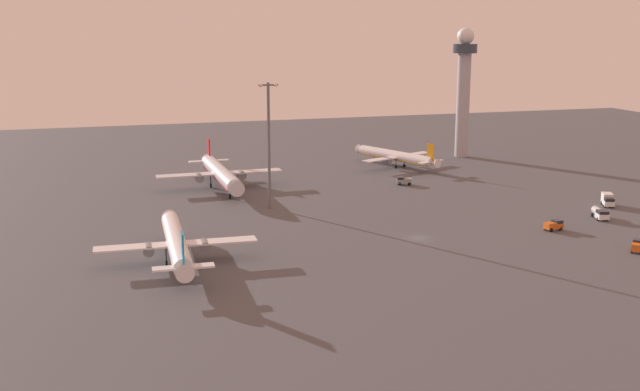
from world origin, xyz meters
TOP-DOWN VIEW (x-y plane):
  - ground_plane at (0.00, 0.00)m, footprint 416.00×416.00m
  - control_tower at (56.16, 90.01)m, footprint 8.00×8.00m
  - airplane_taxiway_distant at (-50.83, -2.04)m, footprint 30.41×39.10m
  - airplane_terminal_side at (-31.55, 61.91)m, footprint 34.44×44.31m
  - airplane_mid_apron at (27.35, 78.11)m, footprint 26.65×33.77m
  - fuel_truck at (46.97, 2.72)m, footprint 3.84×6.64m
  - catering_truck at (57.06, 13.24)m, footprint 4.63×6.11m
  - baggage_tractor at (18.72, 51.81)m, footprint 4.57×3.31m
  - maintenance_van at (37.47, -21.66)m, footprint 4.25×4.37m
  - cargo_loader at (30.85, -2.95)m, footprint 4.38×2.53m
  - apron_light_central at (-23.91, 35.46)m, footprint 4.80×0.90m

SIDE VIEW (x-z plane):
  - ground_plane at x=0.00m, z-range 0.00..0.00m
  - baggage_tractor at x=18.72m, z-range 0.05..2.30m
  - maintenance_van at x=37.47m, z-range 0.05..2.30m
  - cargo_loader at x=30.85m, z-range 0.05..2.30m
  - fuel_truck at x=46.97m, z-range 0.19..2.54m
  - catering_truck at x=57.06m, z-range 0.05..3.10m
  - airplane_mid_apron at x=27.35m, z-range -1.11..7.98m
  - airplane_taxiway_distant at x=-50.83m, z-range -1.22..8.81m
  - airplane_terminal_side at x=-31.55m, z-range -1.39..10.00m
  - apron_light_central at x=-23.91m, z-range 1.90..32.59m
  - control_tower at x=56.16m, z-range 3.19..46.40m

